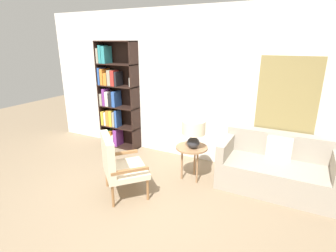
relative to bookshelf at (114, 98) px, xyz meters
name	(u,v)px	position (x,y,z in m)	size (l,w,h in m)	color
ground_plane	(128,214)	(1.59, -1.84, -1.03)	(14.00, 14.00, 0.00)	#847056
wall_back	(192,87)	(1.63, 0.19, 0.32)	(6.40, 0.08, 2.70)	white
bookshelf	(114,98)	(0.00, 0.00, 0.00)	(0.83, 0.30, 2.14)	black
armchair	(117,162)	(1.20, -1.52, -0.52)	(0.85, 0.85, 0.91)	olive
couch	(276,168)	(3.19, -0.26, -0.73)	(1.61, 0.85, 0.80)	#9E9384
side_table	(192,151)	(1.97, -0.62, -0.54)	(0.50, 0.50, 0.56)	#99704C
table_lamp	(194,131)	(2.00, -0.66, -0.19)	(0.35, 0.35, 0.44)	#2D2D33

